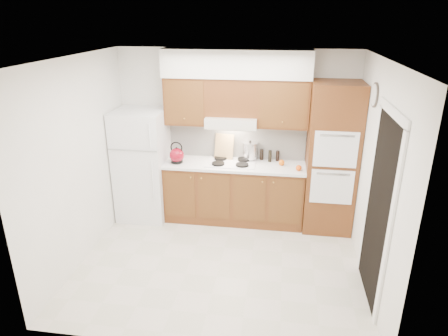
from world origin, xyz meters
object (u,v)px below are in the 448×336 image
object	(u,v)px
kettle	(177,155)
oven_cabinet	(331,159)
stock_pot	(250,150)
fridge	(143,165)

from	to	relation	value
kettle	oven_cabinet	bearing A→B (deg)	21.24
stock_pot	kettle	bearing A→B (deg)	-164.59
oven_cabinet	kettle	size ratio (longest dim) A/B	9.91
fridge	kettle	size ratio (longest dim) A/B	7.75
fridge	oven_cabinet	xyz separation A→B (m)	(2.85, 0.03, 0.24)
oven_cabinet	stock_pot	world-z (taller)	oven_cabinet
fridge	stock_pot	world-z (taller)	fridge
oven_cabinet	kettle	bearing A→B (deg)	-178.09
oven_cabinet	kettle	distance (m)	2.28
oven_cabinet	stock_pot	bearing A→B (deg)	169.47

